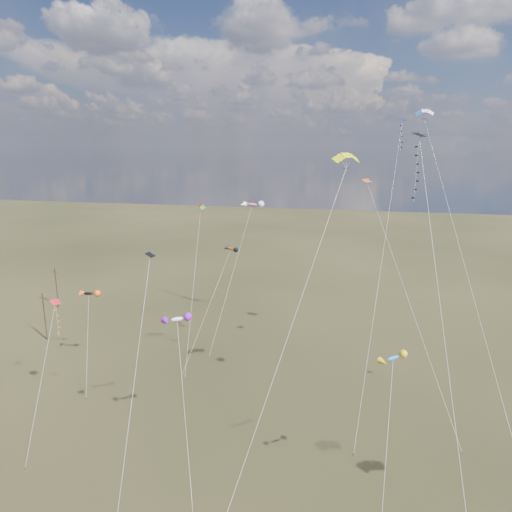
% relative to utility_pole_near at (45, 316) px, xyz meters
% --- Properties ---
extents(utility_pole_near, '(1.40, 0.20, 8.00)m').
position_rel_utility_pole_near_xyz_m(utility_pole_near, '(0.00, 0.00, 0.00)').
color(utility_pole_near, black).
rests_on(utility_pole_near, ground).
extents(utility_pole_far, '(1.40, 0.20, 8.00)m').
position_rel_utility_pole_near_xyz_m(utility_pole_far, '(-8.00, 14.00, 0.00)').
color(utility_pole_far, black).
rests_on(utility_pole_far, ground).
extents(diamond_black_high, '(5.25, 18.07, 32.08)m').
position_rel_utility_pole_near_xyz_m(diamond_black_high, '(54.01, -17.81, 23.39)').
color(diamond_black_high, black).
rests_on(diamond_black_high, ground).
extents(diamond_navy_tall, '(4.90, 27.53, 34.69)m').
position_rel_utility_pole_near_xyz_m(diamond_navy_tall, '(53.72, 6.45, 25.47)').
color(diamond_navy_tall, '#101B49').
rests_on(diamond_navy_tall, ground).
extents(diamond_black_mid, '(2.14, 13.49, 21.86)m').
position_rel_utility_pole_near_xyz_m(diamond_black_mid, '(31.90, -28.57, 10.71)').
color(diamond_black_mid, black).
rests_on(diamond_black_mid, ground).
extents(diamond_red_low, '(3.16, 10.96, 13.88)m').
position_rel_utility_pole_near_xyz_m(diamond_red_low, '(15.83, -17.72, 7.07)').
color(diamond_red_low, '#B51825').
rests_on(diamond_red_low, ground).
extents(diamond_orange_center, '(11.75, 14.61, 26.94)m').
position_rel_utility_pole_near_xyz_m(diamond_orange_center, '(52.71, -5.26, 15.29)').
color(diamond_orange_center, '#DB5218').
rests_on(diamond_orange_center, ground).
extents(parafoil_yellow, '(9.67, 25.70, 30.72)m').
position_rel_utility_pole_near_xyz_m(parafoil_yellow, '(47.47, -13.96, 25.82)').
color(parafoil_yellow, '#D3DA06').
rests_on(parafoil_yellow, ground).
extents(parafoil_blue_white, '(9.57, 28.38, 35.68)m').
position_rel_utility_pole_near_xyz_m(parafoil_blue_white, '(56.18, 1.02, 30.72)').
color(parafoil_blue_white, blue).
rests_on(parafoil_blue_white, ground).
extents(parafoil_tricolor, '(2.54, 13.05, 22.73)m').
position_rel_utility_pole_near_xyz_m(parafoil_tricolor, '(25.45, 4.92, 17.97)').
color(parafoil_tricolor, yellow).
rests_on(parafoil_tricolor, ground).
extents(novelty_black_orange, '(5.20, 8.80, 11.57)m').
position_rel_utility_pole_near_xyz_m(novelty_black_orange, '(13.01, -6.80, 6.96)').
color(novelty_black_orange, black).
rests_on(novelty_black_orange, ground).
extents(novelty_orange_black, '(5.79, 11.75, 16.58)m').
position_rel_utility_pole_near_xyz_m(novelty_orange_black, '(30.66, 3.01, 11.99)').
color(novelty_orange_black, '#C73805').
rests_on(novelty_orange_black, ground).
extents(novelty_white_purple, '(5.95, 10.25, 14.81)m').
position_rel_utility_pole_near_xyz_m(novelty_white_purple, '(32.04, -20.79, 10.19)').
color(novelty_white_purple, silver).
rests_on(novelty_white_purple, ground).
extents(novelty_redwhite_stripe, '(5.50, 15.08, 22.09)m').
position_rel_utility_pole_near_xyz_m(novelty_redwhite_stripe, '(31.36, 13.65, 17.32)').
color(novelty_redwhite_stripe, red).
rests_on(novelty_redwhite_stripe, ground).
extents(novelty_blue_yellow, '(2.31, 10.29, 14.85)m').
position_rel_utility_pole_near_xyz_m(novelty_blue_yellow, '(52.26, -25.11, 10.28)').
color(novelty_blue_yellow, blue).
rests_on(novelty_blue_yellow, ground).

